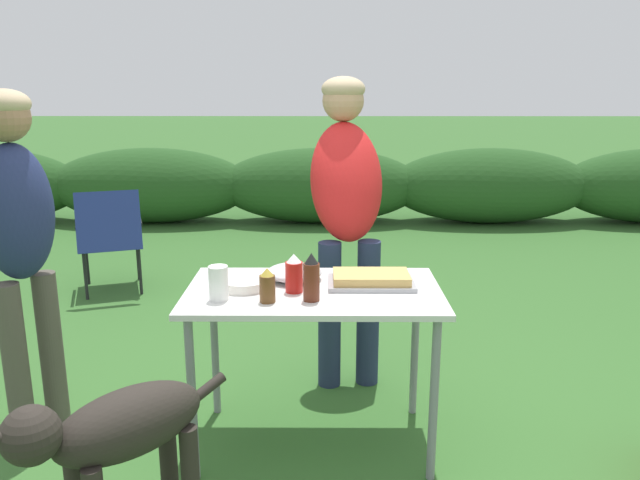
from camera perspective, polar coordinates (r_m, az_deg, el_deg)
ground_plane at (r=3.02m, az=-0.55°, el=-17.94°), size 60.00×60.00×0.00m
shrub_hedge at (r=7.36m, az=0.00°, el=5.00°), size 14.40×0.90×0.88m
folding_table at (r=2.73m, az=-0.58°, el=-6.03°), size 1.10×0.64×0.74m
food_tray at (r=2.75m, az=4.69°, el=-3.62°), size 0.38×0.23×0.06m
plate_stack at (r=2.73m, az=-6.91°, el=-3.92°), size 0.23×0.23×0.04m
mixing_bowl at (r=2.82m, az=-2.39°, el=-2.98°), size 0.25×0.25×0.07m
paper_cup_stack at (r=2.58m, az=-9.26°, el=-3.91°), size 0.08×0.08×0.14m
bbq_sauce_bottle at (r=2.53m, az=-0.79°, el=-3.50°), size 0.07×0.07×0.20m
beer_bottle at (r=2.53m, az=-4.84°, el=-4.21°), size 0.06×0.06×0.14m
ketchup_bottle at (r=2.64m, az=-2.39°, el=-3.11°), size 0.07×0.07×0.17m
standing_person_with_beanie at (r=3.31m, az=2.43°, el=4.01°), size 0.45×0.54×1.64m
standing_person_in_dark_puffer at (r=3.05m, az=-25.86°, el=1.02°), size 0.38×0.42×1.58m
dog at (r=2.20m, az=-18.05°, el=-16.95°), size 0.63×0.61×0.70m
camp_chair_green_behind_table at (r=5.06m, az=-18.64°, el=0.40°), size 0.63×0.71×0.83m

